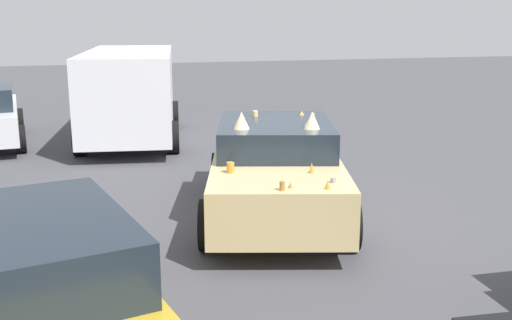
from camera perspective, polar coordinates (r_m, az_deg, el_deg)
ground_plane at (r=9.43m, az=1.77°, el=-5.22°), size 60.00×60.00×0.00m
art_car_decorated at (r=9.25m, az=1.80°, el=-0.78°), size 4.67×2.85×1.68m
parked_van_far_right at (r=15.12m, az=-11.58°, el=6.31°), size 5.50×2.75×2.15m
parked_sedan_behind_right at (r=5.63m, az=-20.70°, el=-11.40°), size 4.38×2.64×1.46m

